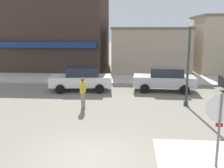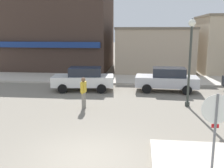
# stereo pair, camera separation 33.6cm
# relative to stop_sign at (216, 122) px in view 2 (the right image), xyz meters

# --- Properties ---
(ground_plane) EXTENTS (160.00, 160.00, 0.00)m
(ground_plane) POSITION_rel_stop_sign_xyz_m (-3.65, 0.32, -1.52)
(ground_plane) COLOR gray
(kerb_far) EXTENTS (80.00, 4.00, 0.15)m
(kerb_far) POSITION_rel_stop_sign_xyz_m (-3.65, 13.73, -1.44)
(kerb_far) COLOR beige
(kerb_far) RESTS_ON ground
(stop_sign) EXTENTS (0.82, 0.07, 2.30)m
(stop_sign) POSITION_rel_stop_sign_xyz_m (0.00, 0.00, 0.00)
(stop_sign) COLOR slate
(stop_sign) RESTS_ON ground
(lamp_post) EXTENTS (0.36, 0.36, 4.54)m
(lamp_post) POSITION_rel_stop_sign_xyz_m (0.44, 6.70, 1.44)
(lamp_post) COLOR #333833
(lamp_post) RESTS_ON ground
(parked_car_nearest) EXTENTS (4.17, 2.22, 1.56)m
(parked_car_nearest) POSITION_rel_stop_sign_xyz_m (-5.81, 9.76, -0.71)
(parked_car_nearest) COLOR white
(parked_car_nearest) RESTS_ON ground
(parked_car_second) EXTENTS (4.08, 2.03, 1.56)m
(parked_car_second) POSITION_rel_stop_sign_xyz_m (-0.33, 10.13, -0.71)
(parked_car_second) COLOR #B7B7BC
(parked_car_second) RESTS_ON ground
(pedestrian_crossing_near) EXTENTS (0.25, 0.56, 1.61)m
(pedestrian_crossing_near) POSITION_rel_stop_sign_xyz_m (-4.93, 5.74, -0.65)
(pedestrian_crossing_near) COLOR gray
(pedestrian_crossing_near) RESTS_ON ground
(building_corner_shop) EXTENTS (10.85, 8.78, 7.70)m
(building_corner_shop) POSITION_rel_stop_sign_xyz_m (-10.60, 19.87, 2.34)
(building_corner_shop) COLOR #3D2D26
(building_corner_shop) RESTS_ON ground
(building_storefront_left_near) EXTENTS (7.07, 7.16, 4.21)m
(building_storefront_left_near) POSITION_rel_stop_sign_xyz_m (-0.84, 19.01, 0.59)
(building_storefront_left_near) COLOR tan
(building_storefront_left_near) RESTS_ON ground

